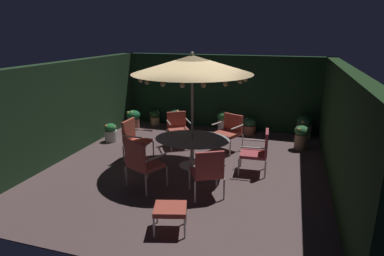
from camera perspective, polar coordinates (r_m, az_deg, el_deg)
ground_plane at (r=7.90m, az=-0.54°, el=-6.57°), size 6.87×7.25×0.02m
hedge_backdrop_rear at (r=10.80m, az=5.05°, el=6.36°), size 6.87×0.30×2.38m
hedge_backdrop_left at (r=9.04m, az=-20.86°, el=3.31°), size 0.30×7.25×2.38m
hedge_backdrop_right at (r=7.26m, az=24.96°, el=-0.21°), size 0.30×7.25×2.38m
patio_dining_table at (r=7.62m, az=0.03°, el=-2.67°), size 1.76×1.42×0.71m
patio_umbrella at (r=7.23m, az=0.04°, el=11.07°), size 2.70×2.70×2.68m
patio_chair_north at (r=6.24m, az=2.78°, el=-7.31°), size 0.80×0.79×0.99m
patio_chair_northeast at (r=7.44m, az=11.57°, el=-3.74°), size 0.65×0.60×1.00m
patio_chair_east at (r=8.77m, az=6.58°, el=-0.30°), size 0.83×0.81×0.96m
patio_chair_southeast at (r=9.03m, az=-2.49°, el=0.22°), size 0.82×0.82×0.94m
patio_chair_south at (r=8.21m, az=-10.10°, el=-1.64°), size 0.58×0.64×1.00m
patio_chair_southwest at (r=6.62m, az=-8.83°, el=-5.78°), size 0.83×0.81×1.05m
ottoman_footrest at (r=5.34m, az=-3.84°, el=-14.15°), size 0.61×0.56×0.43m
potted_plant_back_right at (r=11.29m, az=-6.51°, el=1.94°), size 0.36×0.36×0.49m
potted_plant_right_far at (r=9.77m, az=-14.05°, el=-0.78°), size 0.37×0.37×0.54m
potted_plant_back_left at (r=10.32m, az=19.06°, el=0.27°), size 0.45×0.45×0.69m
potted_plant_left_near at (r=10.33m, az=10.08°, el=0.44°), size 0.40×0.40×0.53m
potted_plant_right_near at (r=10.79m, az=-10.21°, el=1.60°), size 0.44×0.44×0.64m
potted_plant_front_corner at (r=10.73m, az=-2.60°, el=1.69°), size 0.51×0.51×0.68m
potted_plant_back_center at (r=10.33m, az=5.63°, el=1.23°), size 0.45×0.45×0.69m
potted_plant_left_far at (r=9.31m, az=18.62°, el=-1.41°), size 0.39×0.39×0.66m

